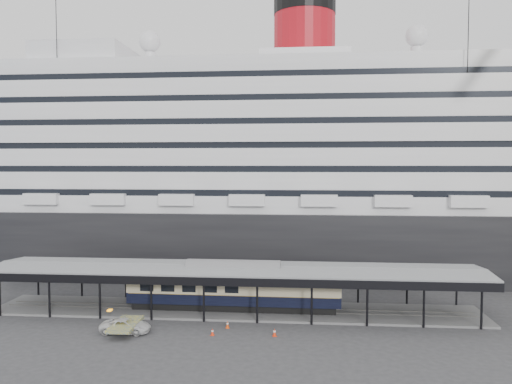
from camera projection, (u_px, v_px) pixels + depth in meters
The scene contains 8 objects.
ground at pixel (229, 325), 52.58m from camera, with size 200.00×200.00×0.00m, color #323235.
cruise_ship at pixel (256, 156), 83.45m from camera, with size 130.00×30.00×43.90m.
platform_canopy at pixel (235, 291), 57.43m from camera, with size 56.00×9.18×5.30m.
port_truck at pixel (126, 326), 50.09m from camera, with size 2.30×4.99×1.39m, color silver.
pullman_carriage at pixel (234, 286), 57.42m from camera, with size 24.43×3.43×23.96m.
traffic_cone_left at pixel (227, 324), 51.56m from camera, with size 0.47×0.47×0.77m.
traffic_cone_mid at pixel (212, 332), 49.34m from camera, with size 0.45×0.45×0.71m.
traffic_cone_right at pixel (275, 332), 49.08m from camera, with size 0.50×0.50×0.79m.
Camera 1 is at (7.39, -51.32, 16.77)m, focal length 35.00 mm.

